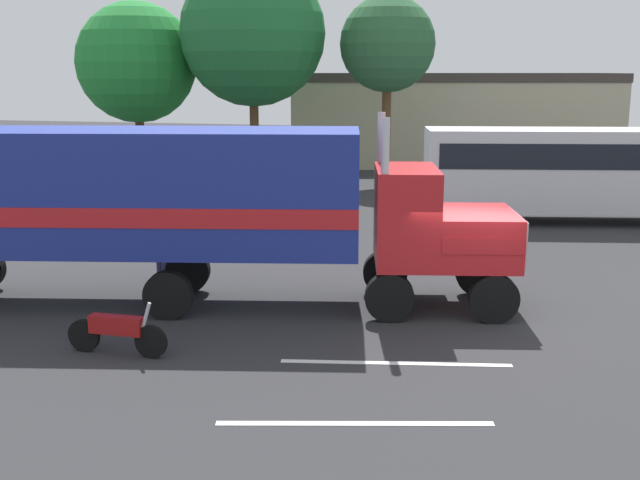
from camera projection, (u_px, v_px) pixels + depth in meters
The scene contains 11 objects.
ground_plane at pixel (469, 314), 17.87m from camera, with size 120.00×120.00×0.00m, color #2D2D30.
lane_stripe_near at pixel (396, 363), 14.83m from camera, with size 4.40×0.16×0.01m, color silver.
lane_stripe_mid at pixel (355, 424), 12.30m from camera, with size 4.40×0.16×0.01m, color silver.
semi_truck at pixel (180, 200), 18.07m from camera, with size 14.36×5.54×4.50m.
person_bystander at pixel (162, 245), 20.81m from camera, with size 0.34×0.47×1.63m.
parked_bus at pixel (578, 166), 28.35m from camera, with size 11.29×4.68×3.40m.
motorcycle at pixel (117, 331), 15.20m from camera, with size 2.11×0.24×1.12m.
tree_left at pixel (388, 45), 37.28m from camera, with size 4.59×4.59×9.02m.
tree_center at pixel (137, 63), 38.95m from camera, with size 6.00×6.00×8.88m.
tree_right at pixel (253, 33), 37.48m from camera, with size 7.02×7.02×10.76m.
building_backdrop at pixel (452, 116), 45.94m from camera, with size 19.55×9.89×5.33m.
Camera 1 is at (0.89, -17.42, 5.46)m, focal length 43.73 mm.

